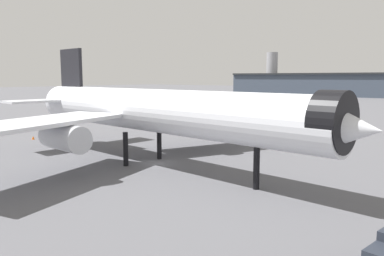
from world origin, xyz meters
TOP-DOWN VIEW (x-y plane):
  - ground at (0.00, 0.00)m, footprint 900.00×900.00m
  - airliner_near_gate at (-0.05, -0.93)m, footprint 61.90×56.25m
  - terminal_building at (-36.00, 222.48)m, footprint 173.96×30.07m
  - traffic_cone_near_nose at (-35.24, 0.10)m, footprint 0.56×0.56m
  - traffic_cone_wingtip at (-7.08, 35.50)m, footprint 0.62×0.62m

SIDE VIEW (x-z plane):
  - ground at x=0.00m, z-range 0.00..0.00m
  - traffic_cone_near_nose at x=-35.24m, z-range 0.00..0.70m
  - traffic_cone_wingtip at x=-7.08m, z-range 0.00..0.77m
  - airliner_near_gate at x=-0.05m, z-range -1.05..16.57m
  - terminal_building at x=-36.00m, z-range -7.33..23.35m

